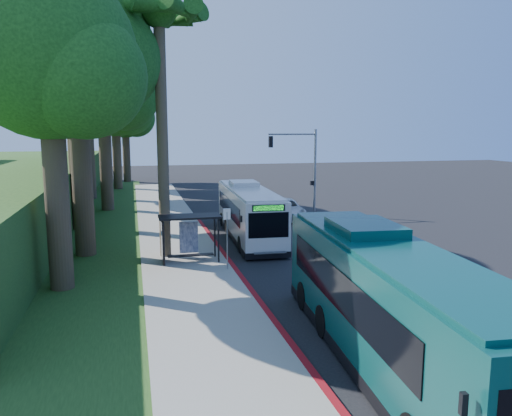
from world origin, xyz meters
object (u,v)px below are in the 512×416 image
object	(u,v)px
white_bus	(249,212)
teal_bus	(389,303)
bus_shelter	(185,229)
pickup	(285,209)

from	to	relation	value
white_bus	teal_bus	xyz separation A→B (m)	(0.01, -18.31, 0.22)
bus_shelter	pickup	bearing A→B (deg)	51.24
white_bus	teal_bus	distance (m)	18.31
white_bus	pickup	xyz separation A→B (m)	(4.31, 5.92, -0.92)
teal_bus	pickup	xyz separation A→B (m)	(4.30, 24.24, -1.15)
pickup	white_bus	bearing A→B (deg)	-118.36
bus_shelter	white_bus	size ratio (longest dim) A/B	0.27
bus_shelter	teal_bus	world-z (taller)	teal_bus
bus_shelter	teal_bus	xyz separation A→B (m)	(4.67, -13.06, 0.13)
teal_bus	pickup	size ratio (longest dim) A/B	2.38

